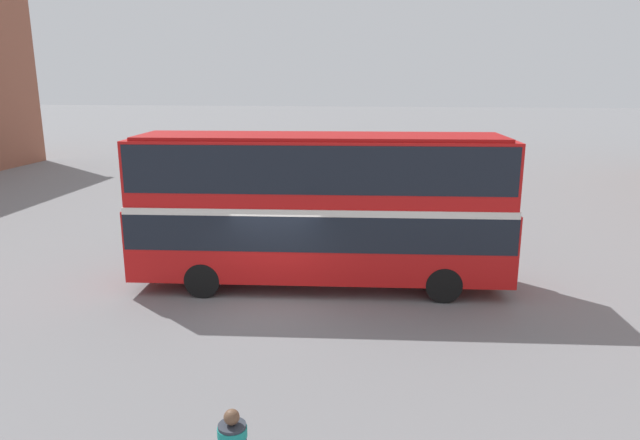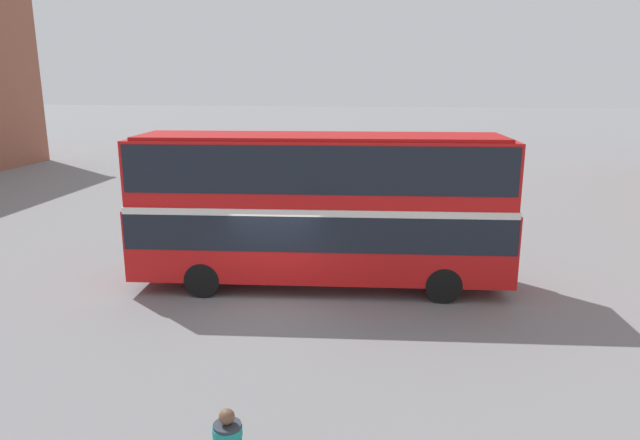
% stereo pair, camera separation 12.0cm
% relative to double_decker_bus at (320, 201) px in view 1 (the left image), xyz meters
% --- Properties ---
extents(ground_plane, '(240.00, 240.00, 0.00)m').
position_rel_double_decker_bus_xyz_m(ground_plane, '(-1.07, -1.79, -2.62)').
color(ground_plane, slate).
extents(double_decker_bus, '(11.20, 3.24, 4.57)m').
position_rel_double_decker_bus_xyz_m(double_decker_bus, '(0.00, 0.00, 0.00)').
color(double_decker_bus, red).
rests_on(double_decker_bus, ground_plane).
extents(parked_car_kerb_near, '(4.24, 2.48, 1.61)m').
position_rel_double_decker_bus_xyz_m(parked_car_kerb_near, '(-5.48, 15.21, -1.81)').
color(parked_car_kerb_near, maroon).
rests_on(parked_car_kerb_near, ground_plane).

